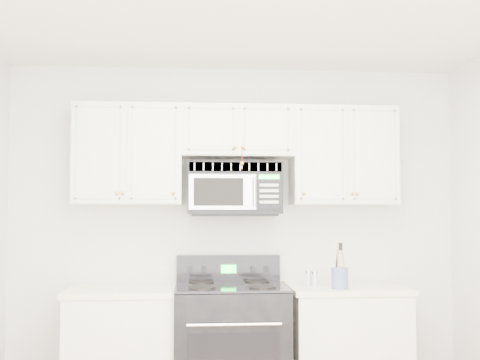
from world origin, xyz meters
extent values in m
cube|color=silver|center=(0.00, 1.75, 1.30)|extent=(3.50, 0.01, 2.60)
cube|color=silver|center=(0.00, -1.75, 1.30)|extent=(3.50, 0.01, 2.60)
cube|color=white|center=(-0.80, 1.44, 0.44)|extent=(0.82, 0.63, 0.88)
cube|color=white|center=(-0.80, 1.44, 0.90)|extent=(0.86, 0.65, 0.04)
cube|color=white|center=(0.80, 1.44, 0.44)|extent=(0.82, 0.63, 0.88)
cube|color=white|center=(0.80, 1.44, 0.90)|extent=(0.86, 0.65, 0.04)
cube|color=black|center=(-0.06, 1.41, 0.46)|extent=(0.80, 0.68, 0.92)
cylinder|color=silver|center=(-0.06, 1.04, 0.72)|extent=(0.63, 0.02, 0.02)
cube|color=black|center=(-0.06, 1.41, 0.93)|extent=(0.80, 0.68, 0.02)
cube|color=black|center=(-0.06, 1.71, 1.03)|extent=(0.80, 0.08, 0.21)
cube|color=#09FF35|center=(-0.06, 1.67, 1.03)|extent=(0.12, 0.00, 0.06)
cube|color=white|center=(-0.82, 1.58, 1.90)|extent=(0.80, 0.33, 0.75)
cube|color=white|center=(0.82, 1.58, 1.90)|extent=(0.80, 0.33, 0.75)
cube|color=white|center=(0.00, 1.58, 2.08)|extent=(0.84, 0.33, 0.39)
sphere|color=#C28E3E|center=(-0.84, 1.40, 1.60)|extent=(0.03, 0.03, 0.03)
sphere|color=#C28E3E|center=(-0.48, 1.40, 1.60)|extent=(0.03, 0.03, 0.03)
sphere|color=#C28E3E|center=(0.48, 1.40, 1.60)|extent=(0.03, 0.03, 0.03)
sphere|color=#C28E3E|center=(0.84, 1.40, 1.60)|extent=(0.03, 0.03, 0.03)
sphere|color=#C28E3E|center=(-0.03, 1.40, 1.94)|extent=(0.03, 0.03, 0.03)
sphere|color=#C28E3E|center=(0.03, 1.40, 1.94)|extent=(0.03, 0.03, 0.03)
cylinder|color=red|center=(0.02, 1.40, 1.88)|extent=(0.00, 0.00, 0.11)
sphere|color=#C28E3E|center=(0.02, 1.40, 1.82)|extent=(0.04, 0.04, 0.04)
cube|color=black|center=(-0.02, 1.57, 1.64)|extent=(0.70, 0.35, 0.39)
cube|color=beige|center=(-0.02, 1.41, 1.80)|extent=(0.68, 0.01, 0.07)
cube|color=#A1A1A6|center=(-0.12, 1.40, 1.61)|extent=(0.49, 0.01, 0.26)
cube|color=black|center=(-0.15, 1.39, 1.61)|extent=(0.36, 0.01, 0.20)
cube|color=black|center=(0.22, 1.40, 1.61)|extent=(0.19, 0.01, 0.26)
cube|color=#09FF35|center=(0.22, 1.39, 1.72)|extent=(0.15, 0.00, 0.03)
cylinder|color=silver|center=(0.11, 1.36, 1.61)|extent=(0.02, 0.02, 0.22)
cylinder|color=#4D5882|center=(0.71, 1.26, 1.00)|extent=(0.12, 0.12, 0.15)
cylinder|color=#9E7F45|center=(0.74, 1.26, 1.07)|extent=(0.01, 0.01, 0.26)
cylinder|color=black|center=(0.69, 1.29, 1.08)|extent=(0.01, 0.01, 0.28)
cylinder|color=#9E7F45|center=(0.69, 1.23, 1.09)|extent=(0.01, 0.01, 0.30)
cylinder|color=#B2B5C6|center=(0.56, 1.38, 0.97)|extent=(0.04, 0.04, 0.09)
cylinder|color=silver|center=(0.56, 1.38, 1.02)|extent=(0.05, 0.05, 0.02)
cylinder|color=#B2B5C6|center=(0.52, 1.44, 0.97)|extent=(0.04, 0.04, 0.09)
cylinder|color=silver|center=(0.52, 1.44, 1.02)|extent=(0.05, 0.05, 0.02)
camera|label=1|loc=(-0.34, -2.98, 1.48)|focal=45.00mm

